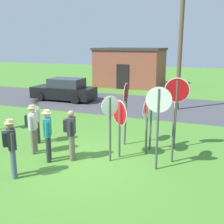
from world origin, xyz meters
TOP-DOWN VIEW (x-y plane):
  - ground_plane at (0.00, 0.00)m, footprint 80.00×80.00m
  - street_asphalt at (0.00, 9.02)m, footprint 60.00×6.40m
  - building_background at (-3.62, 16.90)m, footprint 5.93×4.62m
  - utility_pole at (1.83, 8.63)m, footprint 1.80×0.24m
  - parked_car_on_street at (-5.82, 8.73)m, footprint 4.32×2.05m
  - stop_sign_far_back at (1.83, 1.76)m, footprint 0.42×0.82m
  - stop_sign_center_cluster at (2.64, 2.19)m, footprint 0.88×0.17m
  - stop_sign_low_front at (0.83, 0.29)m, footprint 0.37×0.54m
  - stop_sign_rear_left at (2.39, 0.21)m, footprint 0.77×0.11m
  - stop_sign_rear_right at (1.79, 1.28)m, footprint 0.27×0.72m
  - stop_sign_nearest at (2.75, 0.94)m, footprint 0.12×0.69m
  - stop_sign_tallest at (0.83, 1.94)m, footprint 0.15×0.75m
  - stop_sign_leaning_left at (1.01, 0.70)m, footprint 0.67×0.53m
  - person_in_dark_shirt at (-1.95, -0.02)m, footprint 0.42×0.55m
  - person_with_sunhat at (-1.37, -1.78)m, footprint 0.48×0.47m
  - person_in_blue at (-2.45, 0.94)m, footprint 0.38×0.50m
  - person_near_signs at (-0.41, -0.06)m, footprint 0.42×0.55m
  - person_in_teal at (-1.05, -0.43)m, footprint 0.36×0.52m

SIDE VIEW (x-z plane):
  - ground_plane at x=0.00m, z-range 0.00..0.00m
  - street_asphalt at x=0.00m, z-range 0.00..0.01m
  - parked_car_on_street at x=-5.82m, z-range -0.07..1.44m
  - person_near_signs at x=-0.41m, z-range 0.14..1.83m
  - person_in_blue at x=-2.45m, z-range 0.12..1.85m
  - person_in_teal at x=-1.05m, z-range 0.12..1.85m
  - person_in_dark_shirt at x=-1.95m, z-range 0.14..1.88m
  - person_with_sunhat at x=-1.37m, z-range 0.14..1.88m
  - stop_sign_far_back at x=1.83m, z-range 0.36..2.34m
  - stop_sign_leaning_left at x=1.01m, z-range 0.36..2.34m
  - stop_sign_nearest at x=2.75m, z-range 0.35..2.37m
  - stop_sign_rear_right at x=1.79m, z-range 0.39..2.51m
  - stop_sign_low_front at x=0.83m, z-range 0.37..2.57m
  - stop_sign_tallest at x=0.83m, z-range 0.44..2.84m
  - building_background at x=-3.62m, z-range 0.01..3.44m
  - stop_sign_rear_left at x=2.39m, z-range 0.48..3.05m
  - stop_sign_center_cluster at x=2.64m, z-range 0.52..3.15m
  - utility_pole at x=1.83m, z-range 0.18..8.27m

